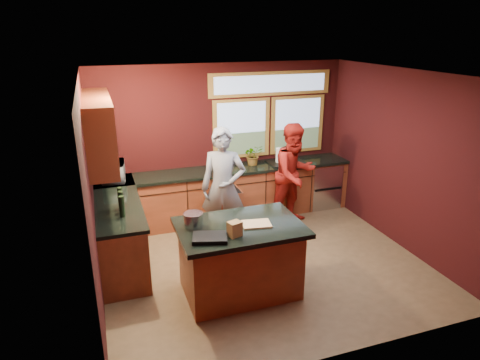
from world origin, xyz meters
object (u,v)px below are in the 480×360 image
person_red (294,174)px  cutting_board (256,224)px  island (240,258)px  person_grey (223,188)px  stock_pot (193,220)px

person_red → cutting_board: (-1.37, -1.76, 0.07)m
island → person_grey: (0.19, 1.33, 0.46)m
island → person_grey: size_ratio=0.83×
cutting_board → person_red: bearing=52.1°
stock_pot → island: bearing=-15.3°
island → cutting_board: bearing=-14.0°
island → stock_pot: 0.80m
person_red → cutting_board: size_ratio=5.06×
person_red → cutting_board: bearing=-141.7°
island → person_red: person_red is taller
person_red → person_grey: bearing=-178.6°
person_grey → person_red: (1.38, 0.38, -0.05)m
cutting_board → person_grey: bearing=90.4°
island → person_grey: person_grey is taller
island → stock_pot: size_ratio=6.46×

